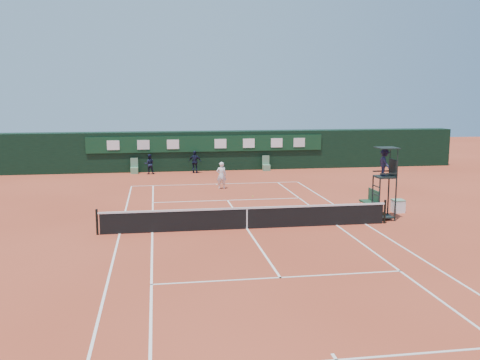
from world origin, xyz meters
The scene contains 14 objects.
ground centered at (0.00, 0.00, 0.00)m, with size 90.00×90.00×0.00m, color #BA472C.
court_lines centered at (0.00, 0.00, 0.01)m, with size 11.05×23.85×0.01m.
tennis_net centered at (0.00, 0.00, 0.51)m, with size 12.90×0.10×1.10m.
back_wall centered at (0.00, 18.74, 1.51)m, with size 40.00×1.65×3.00m.
linesman_chair_left centered at (-5.50, 17.48, 0.32)m, with size 0.55×0.50×1.15m.
linesman_chair_right centered at (4.50, 17.48, 0.32)m, with size 0.55×0.50×1.15m.
umpire_chair centered at (6.66, 0.76, 2.46)m, with size 0.96×0.95×3.42m.
player_bench centered at (6.80, 2.61, 0.60)m, with size 0.56×1.20×1.10m.
tennis_bag centered at (6.55, 1.26, 0.15)m, with size 0.34×0.78×0.29m, color black.
cooler centered at (8.04, 2.10, 0.33)m, with size 0.57×0.57×0.65m.
tennis_ball centered at (1.57, 7.19, 0.03)m, with size 0.07×0.07×0.07m, color #CAF138.
player centered at (0.12, 10.12, 0.85)m, with size 0.62×0.40×1.69m, color white.
ball_kid_left centered at (-4.39, 17.07, 0.74)m, with size 0.72×0.56×1.48m, color black.
ball_kid_right centered at (-1.01, 17.06, 0.84)m, with size 0.98×0.41×1.68m, color black.
Camera 1 is at (-3.87, -22.53, 5.89)m, focal length 40.00 mm.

